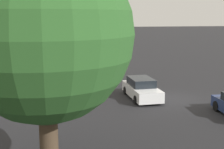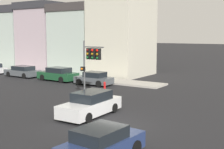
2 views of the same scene
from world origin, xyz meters
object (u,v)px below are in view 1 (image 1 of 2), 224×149
at_px(street_tree, 45,35).
at_px(crossing_car_0, 141,89).
at_px(traffic_signal, 90,50).
at_px(fire_hydrant, 81,76).
at_px(parked_car_0, 49,71).

relative_size(street_tree, crossing_car_0, 1.84).
relative_size(traffic_signal, fire_hydrant, 5.05).
xyz_separation_m(street_tree, fire_hydrant, (18.42, -2.88, -5.09)).
bearing_deg(street_tree, traffic_signal, -12.48).
bearing_deg(parked_car_0, street_tree, 88.98).
distance_m(crossing_car_0, parked_car_0, 12.02).
relative_size(traffic_signal, parked_car_0, 1.18).
xyz_separation_m(street_tree, parked_car_0, (20.93, 0.20, -4.93)).
distance_m(traffic_signal, fire_hydrant, 3.98).
bearing_deg(traffic_signal, fire_hydrant, -166.59).
height_order(crossing_car_0, parked_car_0, crossing_car_0).
bearing_deg(traffic_signal, parked_car_0, -143.66).
bearing_deg(fire_hydrant, street_tree, 171.11).
bearing_deg(crossing_car_0, traffic_signal, -144.44).
height_order(parked_car_0, fire_hydrant, parked_car_0).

